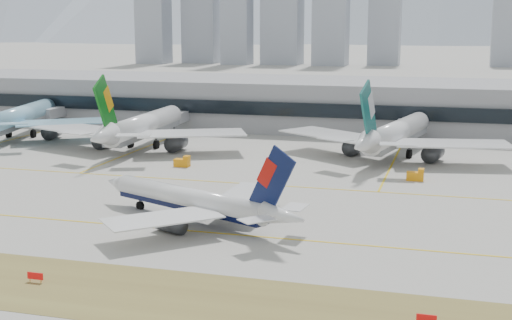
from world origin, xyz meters
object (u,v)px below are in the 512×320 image
(widebody_eva, at_px, (141,128))
(terminal, at_px, (349,104))
(widebody_korean, at_px, (19,118))
(taxiing_airliner, at_px, (196,202))
(widebody_cathay, at_px, (394,135))

(widebody_eva, distance_m, terminal, 70.27)
(widebody_korean, xyz_separation_m, terminal, (88.38, 45.43, 1.82))
(taxiing_airliner, distance_m, widebody_cathay, 73.23)
(widebody_cathay, relative_size, terminal, 0.21)
(widebody_korean, xyz_separation_m, widebody_eva, (41.67, -7.04, -0.02))
(widebody_korean, relative_size, widebody_cathay, 1.02)
(terminal, bearing_deg, widebody_cathay, -68.66)
(taxiing_airliner, distance_m, terminal, 115.55)
(widebody_eva, bearing_deg, taxiing_airliner, -150.50)
(widebody_cathay, bearing_deg, taxiing_airliner, 170.67)
(taxiing_airliner, bearing_deg, widebody_korean, -16.92)
(widebody_cathay, bearing_deg, widebody_eva, 106.56)
(widebody_korean, bearing_deg, terminal, -75.07)
(widebody_eva, height_order, widebody_cathay, widebody_eva)
(widebody_korean, distance_m, widebody_cathay, 106.70)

